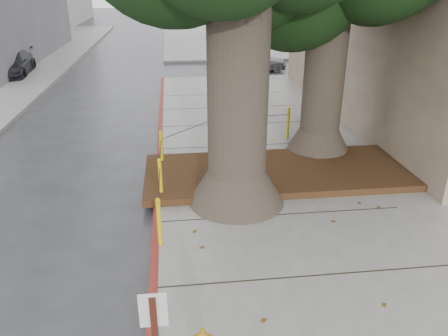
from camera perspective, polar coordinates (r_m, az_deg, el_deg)
The scene contains 8 objects.
ground at distance 7.36m, azimuth 7.15°, elevation -15.03°, with size 140.00×140.00×0.00m, color #28282B.
sidewalk_far at distance 36.61m, azimuth 5.38°, elevation 16.56°, with size 16.00×20.00×0.15m, color slate.
curb_red at distance 9.23m, azimuth -8.75°, elevation -5.82°, with size 0.14×26.00×0.16m, color maroon.
planter_bed at distance 10.68m, azimuth 7.08°, elevation -0.51°, with size 6.40×2.60×0.16m, color black.
bollard_ring at distance 10.69m, azimuth -2.65°, elevation 2.18°, with size 3.79×5.39×0.95m.
car_silver at distance 23.49m, azimuth 4.03°, elevation 13.82°, with size 1.33×3.30×1.13m, color #96959A.
car_red at distance 27.35m, azimuth 22.17°, elevation 13.75°, with size 1.34×3.85×1.27m, color maroon.
car_dark at distance 24.57m, azimuth -26.02°, elevation 12.10°, with size 1.70×4.19×1.22m, color black.
Camera 1 is at (-1.55, -5.54, 4.58)m, focal length 35.00 mm.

